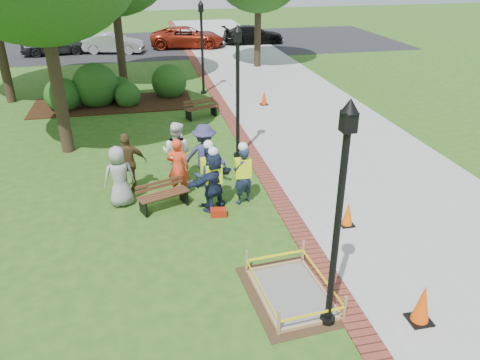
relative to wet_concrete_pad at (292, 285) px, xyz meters
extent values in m
plane|color=#285116|center=(-0.84, 2.13, -0.23)|extent=(100.00, 100.00, 0.00)
cube|color=#9E9E99|center=(4.16, 12.13, -0.22)|extent=(6.00, 60.00, 0.02)
cube|color=maroon|center=(0.91, 12.13, -0.22)|extent=(0.50, 60.00, 0.03)
cube|color=#381E0F|center=(-3.84, 14.13, -0.21)|extent=(7.00, 3.00, 0.05)
cube|color=black|center=(-0.84, 29.13, -0.23)|extent=(36.00, 12.00, 0.01)
cube|color=#47331E|center=(0.00, 0.00, -0.23)|extent=(1.88, 2.43, 0.01)
cube|color=slate|center=(0.00, 0.00, -0.21)|extent=(1.34, 1.89, 0.04)
cube|color=tan|center=(0.00, 0.00, -0.19)|extent=(1.47, 2.02, 0.08)
cube|color=tan|center=(0.00, 0.00, 0.04)|extent=(1.50, 2.05, 0.55)
cube|color=yellow|center=(0.00, 0.00, 0.07)|extent=(1.45, 2.00, 0.06)
cube|color=brown|center=(-2.25, 4.08, 0.18)|extent=(1.41, 0.86, 0.04)
cube|color=brown|center=(-2.32, 4.28, 0.39)|extent=(1.28, 0.52, 0.22)
cube|color=black|center=(-2.25, 4.08, -0.04)|extent=(1.31, 0.86, 0.40)
cube|color=brown|center=(-0.21, 11.45, 0.18)|extent=(1.42, 0.85, 0.04)
cube|color=brown|center=(-0.29, 11.65, 0.39)|extent=(1.29, 0.51, 0.22)
cube|color=black|center=(-0.21, 11.45, -0.03)|extent=(1.32, 0.86, 0.40)
cube|color=black|center=(2.07, -1.23, -0.21)|extent=(0.42, 0.42, 0.06)
cone|color=#F74D07|center=(2.07, -1.23, 0.21)|extent=(0.33, 0.33, 0.77)
cube|color=black|center=(2.16, 2.22, -0.21)|extent=(0.34, 0.34, 0.05)
cone|color=#F25D07|center=(2.16, 2.22, 0.13)|extent=(0.27, 0.27, 0.63)
cube|color=black|center=(2.78, 12.62, -0.21)|extent=(0.35, 0.35, 0.05)
cone|color=#FF3E08|center=(2.78, 12.62, 0.13)|extent=(0.27, 0.27, 0.64)
cube|color=#A51F0C|center=(-0.90, 3.37, -0.13)|extent=(0.45, 0.29, 0.21)
cylinder|color=black|center=(0.41, -0.87, 1.67)|extent=(0.12, 0.12, 3.80)
cube|color=black|center=(0.41, -0.87, 3.67)|extent=(0.22, 0.22, 0.32)
cone|color=black|center=(0.41, -0.87, 3.92)|extent=(0.28, 0.28, 0.22)
cylinder|color=black|center=(0.41, -0.87, -0.18)|extent=(0.28, 0.28, 0.10)
cylinder|color=black|center=(0.41, 7.13, 1.67)|extent=(0.12, 0.12, 3.80)
cube|color=black|center=(0.41, 7.13, 3.67)|extent=(0.22, 0.22, 0.32)
cone|color=black|center=(0.41, 7.13, 3.92)|extent=(0.28, 0.28, 0.22)
cylinder|color=black|center=(0.41, 7.13, -0.18)|extent=(0.28, 0.28, 0.10)
cylinder|color=black|center=(0.41, 15.13, 1.67)|extent=(0.12, 0.12, 3.80)
cube|color=black|center=(0.41, 15.13, 3.67)|extent=(0.22, 0.22, 0.32)
cone|color=black|center=(0.41, 15.13, 3.92)|extent=(0.28, 0.28, 0.22)
cylinder|color=black|center=(0.41, 15.13, -0.18)|extent=(0.28, 0.28, 0.10)
cylinder|color=#3D2D1E|center=(-5.20, 8.84, 2.63)|extent=(0.41, 0.41, 5.72)
cylinder|color=#3D2D1E|center=(-3.38, 17.49, 2.45)|extent=(0.41, 0.41, 5.37)
cylinder|color=#3D2D1E|center=(4.40, 20.32, 2.16)|extent=(0.38, 0.38, 4.78)
sphere|color=#1A3F12|center=(-5.89, 13.78, -0.23)|extent=(1.51, 1.51, 1.51)
sphere|color=#1A3F12|center=(-4.52, 14.28, -0.23)|extent=(2.00, 2.00, 2.00)
sphere|color=#1A3F12|center=(-3.17, 13.77, -0.23)|extent=(1.14, 1.14, 1.14)
sphere|color=#1A3F12|center=(-1.23, 14.96, -0.23)|extent=(1.63, 1.63, 1.63)
sphere|color=#1A3F12|center=(-3.54, 15.00, -0.23)|extent=(1.12, 1.12, 1.12)
imported|color=gray|center=(-3.35, 4.53, 0.60)|extent=(0.60, 0.45, 1.67)
imported|color=#F03C1C|center=(-1.77, 4.77, 0.61)|extent=(0.62, 0.50, 1.68)
imported|color=white|center=(-1.72, 5.62, 0.70)|extent=(0.71, 0.63, 1.86)
imported|color=brown|center=(-3.11, 5.27, 0.64)|extent=(0.61, 0.44, 1.76)
imported|color=#343259|center=(-0.96, 5.20, 0.71)|extent=(0.69, 0.56, 1.88)
imported|color=#1A2F45|center=(-0.94, 3.78, 0.58)|extent=(0.62, 0.57, 1.63)
cube|color=#C4E413|center=(-0.94, 3.78, 0.81)|extent=(0.42, 0.26, 0.52)
sphere|color=white|center=(-0.94, 3.78, 1.42)|extent=(0.25, 0.25, 0.25)
imported|color=#161939|center=(-0.12, 3.95, 0.57)|extent=(0.61, 0.52, 1.62)
cube|color=#C4E413|center=(-0.12, 3.95, 0.80)|extent=(0.42, 0.26, 0.52)
sphere|color=white|center=(-0.12, 3.95, 1.41)|extent=(0.25, 0.25, 0.25)
imported|color=#151938|center=(-1.02, 3.99, 0.63)|extent=(0.56, 0.36, 1.73)
cube|color=#C4E413|center=(-1.02, 3.99, 0.88)|extent=(0.42, 0.26, 0.52)
sphere|color=white|center=(-1.02, 3.99, 1.52)|extent=(0.25, 0.25, 0.25)
imported|color=#27282A|center=(-7.94, 26.70, -0.23)|extent=(2.66, 4.96, 1.54)
imported|color=#ADADB2|center=(-4.06, 26.34, -0.23)|extent=(2.89, 4.69, 1.42)
imported|color=#9B2613|center=(1.04, 27.36, -0.23)|extent=(2.71, 5.08, 1.58)
imported|color=black|center=(5.99, 27.95, -0.23)|extent=(1.91, 4.37, 1.42)
camera|label=1|loc=(-2.58, -7.03, 5.94)|focal=35.00mm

